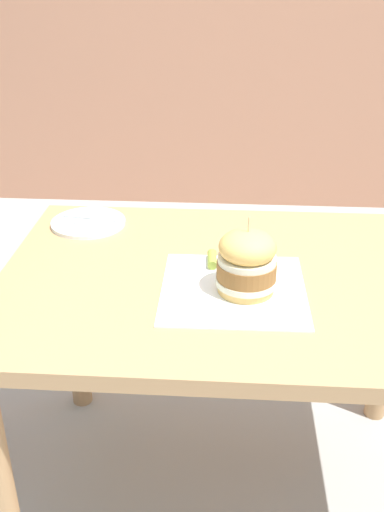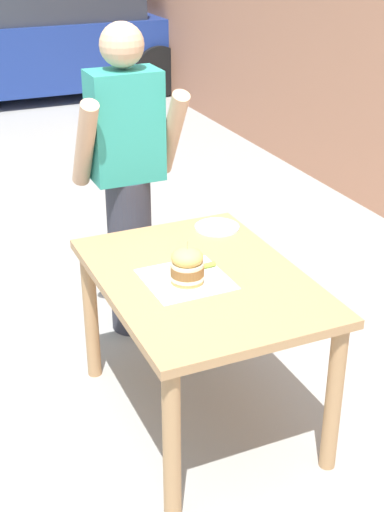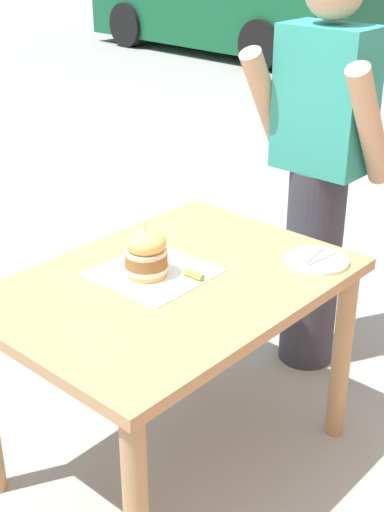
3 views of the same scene
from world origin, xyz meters
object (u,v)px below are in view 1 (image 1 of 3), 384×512
sandwich (247,262)px  pickle_spear (212,259)px  patio_table (230,314)px  side_plate_with_forks (88,223)px

sandwich → pickle_spear: sandwich is taller
patio_table → pickle_spear: (0.05, 0.05, 0.13)m
sandwich → side_plate_with_forks: 0.59m
patio_table → side_plate_with_forks: bearing=56.8°
sandwich → patio_table: bearing=23.0°
side_plate_with_forks → sandwich: bearing=-128.0°
patio_table → pickle_spear: bearing=44.9°
patio_table → side_plate_with_forks: (0.28, 0.43, 0.12)m
sandwich → pickle_spear: bearing=32.9°
sandwich → side_plate_with_forks: size_ratio=0.87×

